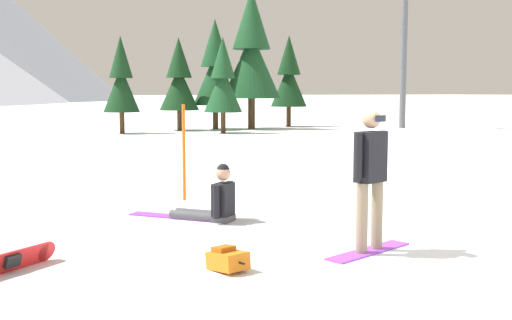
% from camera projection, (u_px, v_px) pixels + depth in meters
% --- Properties ---
extents(ground_plane, '(800.00, 800.00, 0.00)m').
position_uv_depth(ground_plane, '(448.00, 255.00, 8.07)').
color(ground_plane, white).
extents(snowboarder_foreground, '(1.47, 0.66, 1.84)m').
position_uv_depth(snowboarder_foreground, '(370.00, 177.00, 8.11)').
color(snowboarder_foreground, '#993FD8').
rests_on(snowboarder_foreground, ground_plane).
extents(snowboarder_midground, '(1.45, 1.61, 0.93)m').
position_uv_depth(snowboarder_midground, '(213.00, 201.00, 10.19)').
color(snowboarder_midground, '#4C4C51').
rests_on(snowboarder_midground, ground_plane).
extents(backpack_orange, '(0.41, 0.55, 0.28)m').
position_uv_depth(backpack_orange, '(227.00, 260.00, 7.35)').
color(backpack_orange, orange).
rests_on(backpack_orange, ground_plane).
extents(trail_marker_pole, '(0.06, 0.06, 1.83)m').
position_uv_depth(trail_marker_pole, '(184.00, 152.00, 12.10)').
color(trail_marker_pole, orange).
rests_on(trail_marker_pole, ground_plane).
extents(pine_tree_young, '(1.92, 1.92, 4.81)m').
position_uv_depth(pine_tree_young, '(223.00, 81.00, 31.74)').
color(pine_tree_young, '#472D19').
rests_on(pine_tree_young, ground_plane).
extents(pine_tree_tall, '(2.12, 2.12, 4.97)m').
position_uv_depth(pine_tree_tall, '(179.00, 80.00, 34.01)').
color(pine_tree_tall, '#472D19').
rests_on(pine_tree_tall, ground_plane).
extents(pine_tree_twin, '(1.80, 1.80, 4.85)m').
position_uv_depth(pine_tree_twin, '(121.00, 80.00, 31.49)').
color(pine_tree_twin, '#472D19').
rests_on(pine_tree_twin, ground_plane).
extents(pine_tree_short, '(3.24, 3.24, 7.79)m').
position_uv_depth(pine_tree_short, '(251.00, 53.00, 35.31)').
color(pine_tree_short, '#472D19').
rests_on(pine_tree_short, ground_plane).
extents(pine_tree_leaning, '(2.48, 2.48, 6.08)m').
position_uv_depth(pine_tree_leaning, '(215.00, 69.00, 35.13)').
color(pine_tree_leaning, '#472D19').
rests_on(pine_tree_leaning, ground_plane).
extents(pine_tree_broad, '(2.16, 2.16, 5.43)m').
position_uv_depth(pine_tree_broad, '(289.00, 77.00, 37.95)').
color(pine_tree_broad, '#472D19').
rests_on(pine_tree_broad, ground_plane).
extents(ski_lift_tower, '(3.14, 0.36, 8.95)m').
position_uv_depth(ski_lift_tower, '(404.00, 38.00, 36.13)').
color(ski_lift_tower, '#595B60').
rests_on(ski_lift_tower, ground_plane).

